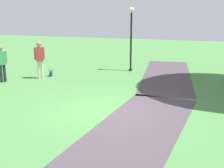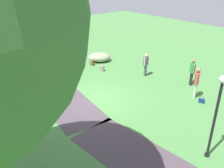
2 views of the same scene
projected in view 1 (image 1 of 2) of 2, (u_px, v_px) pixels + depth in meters
name	position (u px, v px, depth m)	size (l,w,h in m)	color
ground_plane	(107.00, 110.00, 9.57)	(48.00, 48.00, 0.00)	#498141
footpath_segment_near	(167.00, 75.00, 14.75)	(8.19, 3.13, 0.01)	#483D46
footpath_segment_mid	(129.00, 139.00, 7.43)	(8.23, 3.35, 0.01)	#483D46
lamp_post	(131.00, 32.00, 15.24)	(0.28, 0.28, 3.43)	black
woman_with_handbag	(40.00, 57.00, 13.73)	(0.38, 0.47, 1.82)	beige
passerby_on_path	(2.00, 61.00, 13.07)	(0.43, 0.41, 1.72)	black
handbag_on_grass	(51.00, 73.00, 14.47)	(0.36, 0.36, 0.31)	navy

